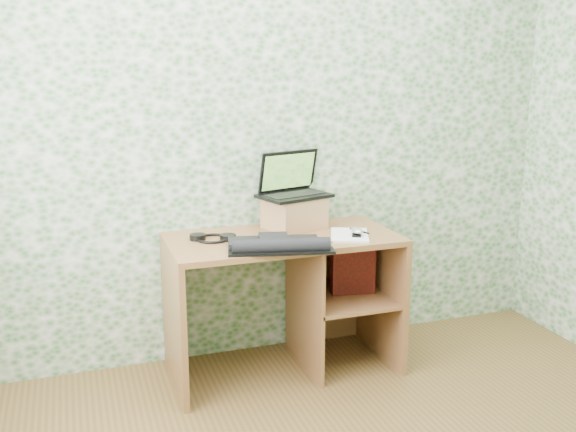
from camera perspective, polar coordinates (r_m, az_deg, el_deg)
name	(u,v)px	position (r m, az deg, el deg)	size (l,w,h in m)	color
wall_back	(265,126)	(3.55, -2.09, 8.02)	(3.50, 3.50, 0.00)	silver
desk	(295,282)	(3.48, 0.62, -5.87)	(1.20, 0.60, 0.75)	brown
riser	(294,213)	(3.50, 0.57, 0.28)	(0.29, 0.24, 0.17)	#9F7147
laptop	(292,186)	(3.51, 0.36, 2.71)	(0.42, 0.35, 0.24)	black
keyboard	(277,244)	(3.12, -0.98, -2.52)	(0.52, 0.36, 0.07)	black
headphones	(213,238)	(3.31, -6.70, -1.94)	(0.23, 0.22, 0.03)	black
notepad	(349,235)	(3.37, 5.49, -1.71)	(0.19, 0.27, 0.01)	silver
mouse	(357,233)	(3.34, 6.13, -1.47)	(0.06, 0.09, 0.03)	#BDBDBF
pen	(359,231)	(3.42, 6.37, -1.32)	(0.01, 0.01, 0.14)	black
red_box	(353,268)	(3.56, 5.77, -4.62)	(0.24, 0.08, 0.29)	maroon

